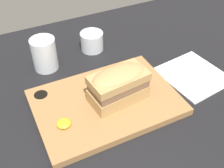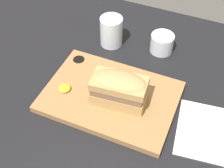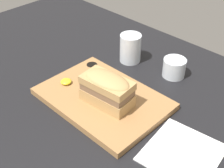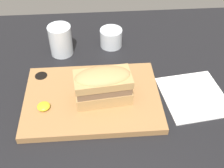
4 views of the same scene
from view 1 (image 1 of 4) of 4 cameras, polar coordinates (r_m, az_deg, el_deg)
dining_table at (r=74.44cm, az=-3.71°, el=-5.31°), size 153.38×95.98×2.00cm
serving_board at (r=73.57cm, az=-1.32°, el=-3.71°), size 36.62×25.70×2.01cm
sandwich at (r=69.63cm, az=1.33°, el=-0.01°), size 15.23×9.10×9.47cm
mustard_dollop at (r=67.37cm, az=-9.77°, el=-7.89°), size 3.38×3.38×1.35cm
water_glass at (r=86.11cm, az=-13.50°, el=5.59°), size 7.35×7.35×9.93cm
wine_glass at (r=93.15cm, az=-4.10°, el=8.50°), size 7.44×7.44×6.08cm
napkin at (r=86.45cm, az=16.14°, el=1.74°), size 19.08×19.85×0.40cm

